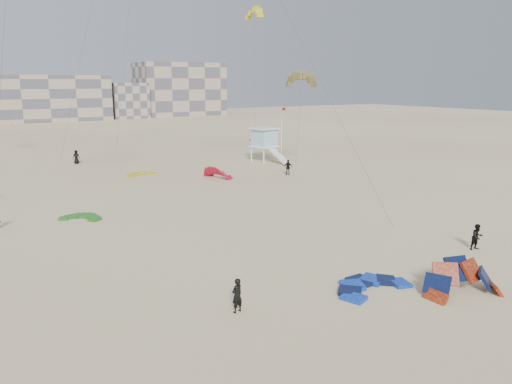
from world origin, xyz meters
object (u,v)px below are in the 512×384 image
kite_ground_blue (371,289)px  kitesurfer_main (237,295)px  kite_ground_orange (462,294)px  lifeguard_tower_near (264,145)px

kite_ground_blue → kitesurfer_main: kitesurfer_main is taller
kite_ground_orange → kitesurfer_main: kite_ground_orange is taller
kite_ground_orange → lifeguard_tower_near: 42.96m
kite_ground_blue → kite_ground_orange: kite_ground_orange is taller
kite_ground_blue → kite_ground_orange: size_ratio=0.95×
kite_ground_orange → lifeguard_tower_near: size_ratio=0.65×
kite_ground_blue → lifeguard_tower_near: bearing=63.1°
kite_ground_blue → kite_ground_orange: (3.37, -2.82, 0.00)m
kite_ground_blue → lifeguard_tower_near: size_ratio=0.62×
lifeguard_tower_near → kitesurfer_main: bearing=-134.0°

